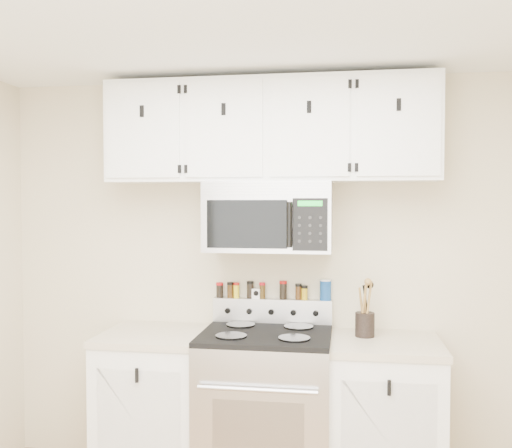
{
  "coord_description": "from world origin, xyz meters",
  "views": [
    {
      "loc": [
        0.46,
        -1.88,
        1.72
      ],
      "look_at": [
        -0.06,
        1.45,
        1.59
      ],
      "focal_mm": 40.0,
      "sensor_mm": 36.0,
      "label": 1
    }
  ],
  "objects_px": {
    "utensil_crock": "(365,323)",
    "salt_canister": "(325,290)",
    "range": "(266,409)",
    "microwave": "(269,217)"
  },
  "relations": [
    {
      "from": "microwave",
      "to": "salt_canister",
      "type": "xyz_separation_m",
      "value": [
        0.34,
        0.16,
        -0.46
      ]
    },
    {
      "from": "utensil_crock",
      "to": "salt_canister",
      "type": "height_order",
      "value": "utensil_crock"
    },
    {
      "from": "utensil_crock",
      "to": "range",
      "type": "bearing_deg",
      "value": -170.04
    },
    {
      "from": "salt_canister",
      "to": "microwave",
      "type": "bearing_deg",
      "value": -155.26
    },
    {
      "from": "microwave",
      "to": "salt_canister",
      "type": "bearing_deg",
      "value": 24.74
    },
    {
      "from": "range",
      "to": "microwave",
      "type": "relative_size",
      "value": 1.45
    },
    {
      "from": "range",
      "to": "salt_canister",
      "type": "bearing_deg",
      "value": 39.87
    },
    {
      "from": "range",
      "to": "salt_canister",
      "type": "xyz_separation_m",
      "value": [
        0.34,
        0.28,
        0.68
      ]
    },
    {
      "from": "microwave",
      "to": "utensil_crock",
      "type": "bearing_deg",
      "value": -2.53
    },
    {
      "from": "salt_canister",
      "to": "utensil_crock",
      "type": "bearing_deg",
      "value": -37.13
    }
  ]
}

